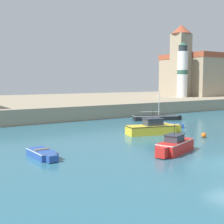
% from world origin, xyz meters
% --- Properties ---
extents(quay_seawall, '(120.00, 40.00, 2.05)m').
position_xyz_m(quay_seawall, '(0.00, 45.38, 1.03)').
color(quay_seawall, gray).
rests_on(quay_seawall, ground).
extents(dinghy_blue_0, '(1.44, 3.73, 0.64)m').
position_xyz_m(dinghy_blue_0, '(-9.92, 8.35, 0.31)').
color(dinghy_blue_0, '#284C9E').
rests_on(dinghy_blue_0, ground).
extents(sailboat_black_3, '(6.92, 3.82, 4.20)m').
position_xyz_m(sailboat_black_3, '(11.69, 20.39, 0.37)').
color(sailboat_black_3, black).
rests_on(sailboat_black_3, ground).
extents(motorboat_red_4, '(4.76, 2.79, 2.38)m').
position_xyz_m(motorboat_red_4, '(-0.75, 4.18, 0.58)').
color(motorboat_red_4, red).
rests_on(motorboat_red_4, ground).
extents(dinghy_blue_5, '(3.61, 3.31, 0.57)m').
position_xyz_m(dinghy_blue_5, '(8.01, 14.47, 0.27)').
color(dinghy_blue_5, '#284C9E').
rests_on(dinghy_blue_5, ground).
extents(motorboat_yellow_6, '(6.12, 3.09, 2.61)m').
position_xyz_m(motorboat_yellow_6, '(3.45, 11.71, 0.63)').
color(motorboat_yellow_6, yellow).
rests_on(motorboat_yellow_6, ground).
extents(mooring_buoy, '(0.51, 0.51, 0.51)m').
position_xyz_m(mooring_buoy, '(6.33, 7.31, 0.26)').
color(mooring_buoy, orange).
rests_on(mooring_buoy, ground).
extents(church, '(13.01, 14.38, 15.95)m').
position_xyz_m(church, '(39.11, 39.38, 7.55)').
color(church, gray).
rests_on(church, quay_seawall).
extents(lighthouse, '(2.26, 2.26, 11.82)m').
position_xyz_m(lighthouse, '(32.00, 35.22, 7.77)').
color(lighthouse, silver).
rests_on(lighthouse, quay_seawall).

